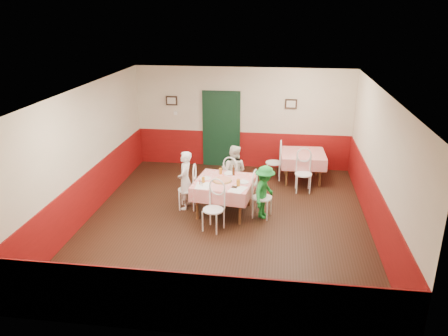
# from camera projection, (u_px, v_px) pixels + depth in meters

# --- Properties ---
(floor) EXTENTS (7.00, 7.00, 0.00)m
(floor) POSITION_uv_depth(u_px,v_px,m) (227.00, 221.00, 9.35)
(floor) COLOR black
(floor) RESTS_ON ground
(ceiling) EXTENTS (7.00, 7.00, 0.00)m
(ceiling) POSITION_uv_depth(u_px,v_px,m) (227.00, 90.00, 8.38)
(ceiling) COLOR white
(ceiling) RESTS_ON back_wall
(back_wall) EXTENTS (6.00, 0.10, 2.80)m
(back_wall) POSITION_uv_depth(u_px,v_px,m) (243.00, 118.00, 12.12)
(back_wall) COLOR beige
(back_wall) RESTS_ON ground
(front_wall) EXTENTS (6.00, 0.10, 2.80)m
(front_wall) POSITION_uv_depth(u_px,v_px,m) (192.00, 247.00, 5.61)
(front_wall) COLOR beige
(front_wall) RESTS_ON ground
(left_wall) EXTENTS (0.10, 7.00, 2.80)m
(left_wall) POSITION_uv_depth(u_px,v_px,m) (87.00, 153.00, 9.24)
(left_wall) COLOR beige
(left_wall) RESTS_ON ground
(right_wall) EXTENTS (0.10, 7.00, 2.80)m
(right_wall) POSITION_uv_depth(u_px,v_px,m) (380.00, 166.00, 8.49)
(right_wall) COLOR beige
(right_wall) RESTS_ON ground
(wainscot_back) EXTENTS (6.00, 0.03, 1.00)m
(wainscot_back) POSITION_uv_depth(u_px,v_px,m) (242.00, 149.00, 12.41)
(wainscot_back) COLOR maroon
(wainscot_back) RESTS_ON ground
(wainscot_front) EXTENTS (6.00, 0.03, 1.00)m
(wainscot_front) POSITION_uv_depth(u_px,v_px,m) (194.00, 305.00, 5.94)
(wainscot_front) COLOR maroon
(wainscot_front) RESTS_ON ground
(wainscot_left) EXTENTS (0.03, 7.00, 1.00)m
(wainscot_left) POSITION_uv_depth(u_px,v_px,m) (92.00, 192.00, 9.55)
(wainscot_left) COLOR maroon
(wainscot_left) RESTS_ON ground
(wainscot_right) EXTENTS (0.03, 7.00, 1.00)m
(wainscot_right) POSITION_uv_depth(u_px,v_px,m) (373.00, 208.00, 8.80)
(wainscot_right) COLOR maroon
(wainscot_right) RESTS_ON ground
(door) EXTENTS (0.96, 0.06, 2.10)m
(door) POSITION_uv_depth(u_px,v_px,m) (221.00, 130.00, 12.27)
(door) COLOR black
(door) RESTS_ON ground
(picture_left) EXTENTS (0.32, 0.03, 0.26)m
(picture_left) POSITION_uv_depth(u_px,v_px,m) (172.00, 101.00, 12.16)
(picture_left) COLOR black
(picture_left) RESTS_ON back_wall
(picture_right) EXTENTS (0.32, 0.03, 0.26)m
(picture_right) POSITION_uv_depth(u_px,v_px,m) (291.00, 104.00, 11.75)
(picture_right) COLOR black
(picture_right) RESTS_ON back_wall
(thermostat) EXTENTS (0.10, 0.03, 0.10)m
(thermostat) POSITION_uv_depth(u_px,v_px,m) (176.00, 113.00, 12.27)
(thermostat) COLOR white
(thermostat) RESTS_ON back_wall
(main_table) EXTENTS (1.36, 1.36, 0.77)m
(main_table) POSITION_uv_depth(u_px,v_px,m) (224.00, 197.00, 9.62)
(main_table) COLOR red
(main_table) RESTS_ON ground
(second_table) EXTENTS (1.17, 1.17, 0.77)m
(second_table) POSITION_uv_depth(u_px,v_px,m) (302.00, 167.00, 11.42)
(second_table) COLOR red
(second_table) RESTS_ON ground
(chair_left) EXTENTS (0.43, 0.43, 0.90)m
(chair_left) POSITION_uv_depth(u_px,v_px,m) (187.00, 190.00, 9.79)
(chair_left) COLOR white
(chair_left) RESTS_ON ground
(chair_right) EXTENTS (0.50, 0.50, 0.90)m
(chair_right) POSITION_uv_depth(u_px,v_px,m) (262.00, 198.00, 9.39)
(chair_right) COLOR white
(chair_right) RESTS_ON ground
(chair_far) EXTENTS (0.53, 0.53, 0.90)m
(chair_far) POSITION_uv_depth(u_px,v_px,m) (233.00, 180.00, 10.36)
(chair_far) COLOR white
(chair_far) RESTS_ON ground
(chair_near) EXTENTS (0.54, 0.54, 0.90)m
(chair_near) POSITION_uv_depth(u_px,v_px,m) (213.00, 210.00, 8.82)
(chair_near) COLOR white
(chair_near) RESTS_ON ground
(chair_second_a) EXTENTS (0.44, 0.44, 0.90)m
(chair_second_a) POSITION_uv_depth(u_px,v_px,m) (274.00, 163.00, 11.49)
(chair_second_a) COLOR white
(chair_second_a) RESTS_ON ground
(chair_second_b) EXTENTS (0.44, 0.44, 0.90)m
(chair_second_b) POSITION_uv_depth(u_px,v_px,m) (303.00, 174.00, 10.70)
(chair_second_b) COLOR white
(chair_second_b) RESTS_ON ground
(pizza) EXTENTS (0.45, 0.45, 0.03)m
(pizza) POSITION_uv_depth(u_px,v_px,m) (222.00, 180.00, 9.45)
(pizza) COLOR #B74723
(pizza) RESTS_ON main_table
(plate_left) EXTENTS (0.28, 0.28, 0.01)m
(plate_left) POSITION_uv_depth(u_px,v_px,m) (205.00, 178.00, 9.58)
(plate_left) COLOR white
(plate_left) RESTS_ON main_table
(plate_right) EXTENTS (0.28, 0.28, 0.01)m
(plate_right) POSITION_uv_depth(u_px,v_px,m) (243.00, 182.00, 9.38)
(plate_right) COLOR white
(plate_right) RESTS_ON main_table
(plate_far) EXTENTS (0.28, 0.28, 0.01)m
(plate_far) POSITION_uv_depth(u_px,v_px,m) (229.00, 173.00, 9.87)
(plate_far) COLOR white
(plate_far) RESTS_ON main_table
(glass_a) EXTENTS (0.08, 0.08, 0.12)m
(glass_a) POSITION_uv_depth(u_px,v_px,m) (203.00, 180.00, 9.36)
(glass_a) COLOR #BF7219
(glass_a) RESTS_ON main_table
(glass_b) EXTENTS (0.09, 0.09, 0.14)m
(glass_b) POSITION_uv_depth(u_px,v_px,m) (238.00, 183.00, 9.17)
(glass_b) COLOR #BF7219
(glass_b) RESTS_ON main_table
(glass_c) EXTENTS (0.08, 0.08, 0.13)m
(glass_c) POSITION_uv_depth(u_px,v_px,m) (221.00, 171.00, 9.84)
(glass_c) COLOR #BF7219
(glass_c) RESTS_ON main_table
(beer_bottle) EXTENTS (0.06, 0.06, 0.21)m
(beer_bottle) POSITION_uv_depth(u_px,v_px,m) (234.00, 171.00, 9.76)
(beer_bottle) COLOR #381C0A
(beer_bottle) RESTS_ON main_table
(shaker_a) EXTENTS (0.04, 0.04, 0.09)m
(shaker_a) POSITION_uv_depth(u_px,v_px,m) (201.00, 183.00, 9.21)
(shaker_a) COLOR silver
(shaker_a) RESTS_ON main_table
(shaker_b) EXTENTS (0.04, 0.04, 0.09)m
(shaker_b) POSITION_uv_depth(u_px,v_px,m) (202.00, 185.00, 9.14)
(shaker_b) COLOR silver
(shaker_b) RESTS_ON main_table
(shaker_c) EXTENTS (0.04, 0.04, 0.09)m
(shaker_c) POSITION_uv_depth(u_px,v_px,m) (200.00, 182.00, 9.26)
(shaker_c) COLOR #B23319
(shaker_c) RESTS_ON main_table
(menu_left) EXTENTS (0.31, 0.40, 0.00)m
(menu_left) POSITION_uv_depth(u_px,v_px,m) (203.00, 186.00, 9.20)
(menu_left) COLOR white
(menu_left) RESTS_ON main_table
(menu_right) EXTENTS (0.41, 0.48, 0.00)m
(menu_right) POSITION_uv_depth(u_px,v_px,m) (238.00, 189.00, 9.02)
(menu_right) COLOR white
(menu_right) RESTS_ON main_table
(wallet) EXTENTS (0.12, 0.10, 0.02)m
(wallet) POSITION_uv_depth(u_px,v_px,m) (235.00, 187.00, 9.11)
(wallet) COLOR black
(wallet) RESTS_ON main_table
(diner_left) EXTENTS (0.33, 0.50, 1.34)m
(diner_left) POSITION_uv_depth(u_px,v_px,m) (185.00, 180.00, 9.73)
(diner_left) COLOR gray
(diner_left) RESTS_ON ground
(diner_far) EXTENTS (0.72, 0.61, 1.29)m
(diner_far) POSITION_uv_depth(u_px,v_px,m) (234.00, 171.00, 10.34)
(diner_far) COLOR gray
(diner_far) RESTS_ON ground
(diner_right) EXTENTS (0.67, 0.86, 1.18)m
(diner_right) POSITION_uv_depth(u_px,v_px,m) (265.00, 192.00, 9.33)
(diner_right) COLOR gray
(diner_right) RESTS_ON ground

